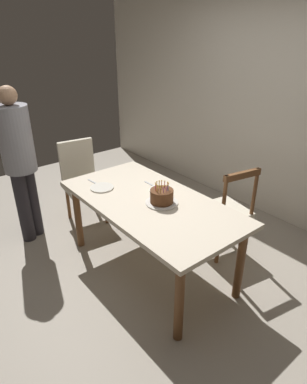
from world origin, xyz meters
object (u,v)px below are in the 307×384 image
at_px(dining_table, 150,209).
at_px(chair_upholstered, 82,177).
at_px(birthday_cake, 162,197).
at_px(chair_spindle_back, 225,212).
at_px(plate_near_celebrant, 102,188).
at_px(plate_far_side, 161,190).
at_px(person_celebrant, 19,158).

distance_m(dining_table, chair_upholstered, 1.26).
bearing_deg(chair_upholstered, birthday_cake, 2.85).
relative_size(dining_table, chair_spindle_back, 1.81).
bearing_deg(dining_table, chair_spindle_back, 72.21).
bearing_deg(chair_spindle_back, plate_near_celebrant, -126.89).
distance_m(birthday_cake, plate_near_celebrant, 0.63).
relative_size(dining_table, plate_far_side, 7.84).
height_order(dining_table, plate_near_celebrant, plate_near_celebrant).
relative_size(dining_table, birthday_cake, 6.16).
height_order(birthday_cake, plate_far_side, birthday_cake).
xyz_separation_m(dining_table, plate_far_side, (-0.09, 0.20, 0.09)).
xyz_separation_m(birthday_cake, person_celebrant, (-1.36, -0.71, 0.13)).
relative_size(dining_table, chair_upholstered, 1.81).
bearing_deg(chair_upholstered, chair_spindle_back, 27.53).
relative_size(plate_near_celebrant, chair_upholstered, 0.23).
height_order(dining_table, chair_spindle_back, chair_spindle_back).
relative_size(chair_spindle_back, person_celebrant, 0.59).
bearing_deg(chair_upholstered, dining_table, 1.02).
height_order(plate_far_side, chair_spindle_back, chair_spindle_back).
bearing_deg(chair_spindle_back, person_celebrant, -136.45).
bearing_deg(birthday_cake, dining_table, -156.79).
bearing_deg(plate_far_side, person_celebrant, -143.43).
bearing_deg(person_celebrant, plate_far_side, 36.57).
bearing_deg(plate_far_side, plate_near_celebrant, -134.28).
xyz_separation_m(plate_far_side, person_celebrant, (-1.17, -0.87, 0.18)).
bearing_deg(birthday_cake, chair_spindle_back, 79.09).
bearing_deg(chair_upholstered, plate_near_celebrant, -12.82).
relative_size(birthday_cake, plate_far_side, 1.27).
distance_m(birthday_cake, plate_far_side, 0.25).
xyz_separation_m(birthday_cake, plate_near_celebrant, (-0.58, -0.24, -0.05)).
bearing_deg(plate_far_side, chair_spindle_back, 59.46).
bearing_deg(plate_near_celebrant, dining_table, 22.76).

